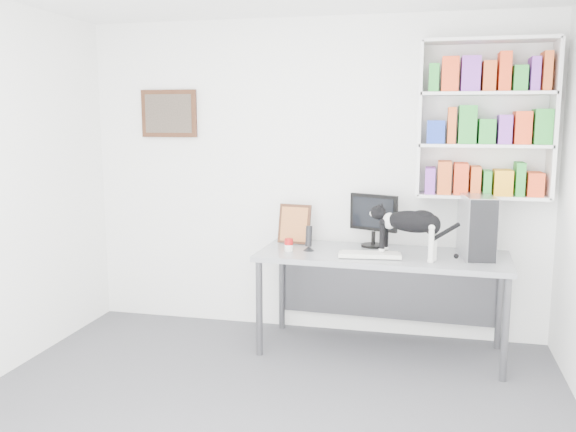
{
  "coord_description": "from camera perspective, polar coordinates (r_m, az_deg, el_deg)",
  "views": [
    {
      "loc": [
        0.98,
        -3.17,
        1.87
      ],
      "look_at": [
        -0.1,
        1.53,
        1.08
      ],
      "focal_mm": 38.0,
      "sensor_mm": 36.0,
      "label": 1
    }
  ],
  "objects": [
    {
      "name": "desk",
      "position": [
        4.96,
        8.7,
        -8.06
      ],
      "size": [
        1.97,
        0.84,
        0.81
      ],
      "primitive_type": "cube",
      "rotation": [
        0.0,
        0.0,
        -0.04
      ],
      "color": "gray",
      "rests_on": "room"
    },
    {
      "name": "pc_tower",
      "position": [
        4.87,
        17.23,
        -0.9
      ],
      "size": [
        0.27,
        0.5,
        0.48
      ],
      "primitive_type": "cube",
      "rotation": [
        0.0,
        0.0,
        0.13
      ],
      "color": "#AEAEB3",
      "rests_on": "desk"
    },
    {
      "name": "keyboard",
      "position": [
        4.72,
        7.66,
        -3.61
      ],
      "size": [
        0.49,
        0.23,
        0.04
      ],
      "primitive_type": "cube",
      "rotation": [
        0.0,
        0.0,
        0.1
      ],
      "color": "silver",
      "rests_on": "desk"
    },
    {
      "name": "room",
      "position": [
        3.36,
        -4.11,
        0.34
      ],
      "size": [
        4.01,
        4.01,
        2.7
      ],
      "color": "#4B4B50",
      "rests_on": "ground"
    },
    {
      "name": "monitor",
      "position": [
        5.06,
        8.02,
        -0.38
      ],
      "size": [
        0.46,
        0.34,
        0.45
      ],
      "primitive_type": "cube",
      "rotation": [
        0.0,
        0.0,
        -0.38
      ],
      "color": "black",
      "rests_on": "desk"
    },
    {
      "name": "leaning_print",
      "position": [
        5.16,
        0.61,
        -0.68
      ],
      "size": [
        0.29,
        0.15,
        0.34
      ],
      "primitive_type": "cube",
      "rotation": [
        0.0,
        0.0,
        -0.13
      ],
      "color": "#4E2E19",
      "rests_on": "desk"
    },
    {
      "name": "bookshelf",
      "position": [
        5.04,
        17.97,
        8.58
      ],
      "size": [
        1.03,
        0.28,
        1.24
      ],
      "primitive_type": "cube",
      "color": "silver",
      "rests_on": "room"
    },
    {
      "name": "speaker",
      "position": [
        4.88,
        1.96,
        -2.05
      ],
      "size": [
        0.1,
        0.1,
        0.21
      ],
      "primitive_type": "cylinder",
      "rotation": [
        0.0,
        0.0,
        -0.05
      ],
      "color": "black",
      "rests_on": "desk"
    },
    {
      "name": "soup_can",
      "position": [
        4.88,
        0.07,
        -2.72
      ],
      "size": [
        0.08,
        0.08,
        0.1
      ],
      "primitive_type": "cylinder",
      "rotation": [
        0.0,
        0.0,
        -0.21
      ],
      "color": "#B00F10",
      "rests_on": "desk"
    },
    {
      "name": "wall_art",
      "position": [
        5.63,
        -11.07,
        9.39
      ],
      "size": [
        0.52,
        0.04,
        0.42
      ],
      "primitive_type": "cube",
      "color": "#4E2E19",
      "rests_on": "room"
    },
    {
      "name": "cat",
      "position": [
        4.67,
        11.35,
        -1.64
      ],
      "size": [
        0.65,
        0.35,
        0.39
      ],
      "primitive_type": null,
      "rotation": [
        0.0,
        0.0,
        -0.32
      ],
      "color": "black",
      "rests_on": "desk"
    }
  ]
}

